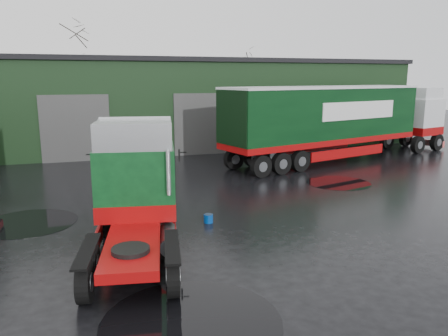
# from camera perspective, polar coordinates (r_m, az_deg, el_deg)

# --- Properties ---
(ground) EXTENTS (100.00, 100.00, 0.00)m
(ground) POSITION_cam_1_polar(r_m,az_deg,el_deg) (15.57, 4.32, -6.96)
(ground) COLOR black
(warehouse) EXTENTS (32.40, 12.40, 6.30)m
(warehouse) POSITION_cam_1_polar(r_m,az_deg,el_deg) (34.52, -5.39, 8.62)
(warehouse) COLOR black
(warehouse) RESTS_ON ground
(hero_tractor) EXTENTS (3.62, 6.44, 3.78)m
(hero_tractor) POSITION_cam_1_polar(r_m,az_deg,el_deg) (11.95, -11.83, -3.51)
(hero_tractor) COLOR #0C401A
(hero_tractor) RESTS_ON ground
(lorry_right) EXTENTS (17.48, 7.36, 4.55)m
(lorry_right) POSITION_cam_1_polar(r_m,az_deg,el_deg) (26.57, 12.98, 5.56)
(lorry_right) COLOR silver
(lorry_right) RESTS_ON ground
(wash_bucket) EXTENTS (0.42, 0.42, 0.30)m
(wash_bucket) POSITION_cam_1_polar(r_m,az_deg,el_deg) (15.35, -2.06, -6.61)
(wash_bucket) COLOR #063892
(wash_bucket) RESTS_ON ground
(tree_back_a) EXTENTS (4.40, 4.40, 9.50)m
(tree_back_a) POSITION_cam_1_polar(r_m,az_deg,el_deg) (43.60, -18.99, 10.77)
(tree_back_a) COLOR black
(tree_back_a) RESTS_ON ground
(tree_back_b) EXTENTS (4.40, 4.40, 7.50)m
(tree_back_b) POSITION_cam_1_polar(r_m,az_deg,el_deg) (46.36, 1.58, 10.17)
(tree_back_b) COLOR black
(tree_back_b) RESTS_ON ground
(puddle_0) EXTENTS (3.80, 3.80, 0.01)m
(puddle_0) POSITION_cam_1_polar(r_m,az_deg,el_deg) (9.60, -4.27, -19.48)
(puddle_0) COLOR black
(puddle_0) RESTS_ON ground
(puddle_1) EXTENTS (3.07, 3.07, 0.01)m
(puddle_1) POSITION_cam_1_polar(r_m,az_deg,el_deg) (21.78, 14.71, -1.88)
(puddle_1) COLOR black
(puddle_1) RESTS_ON ground
(puddle_2) EXTENTS (3.29, 3.29, 0.01)m
(puddle_2) POSITION_cam_1_polar(r_m,az_deg,el_deg) (16.80, -24.15, -6.56)
(puddle_2) COLOR black
(puddle_2) RESTS_ON ground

